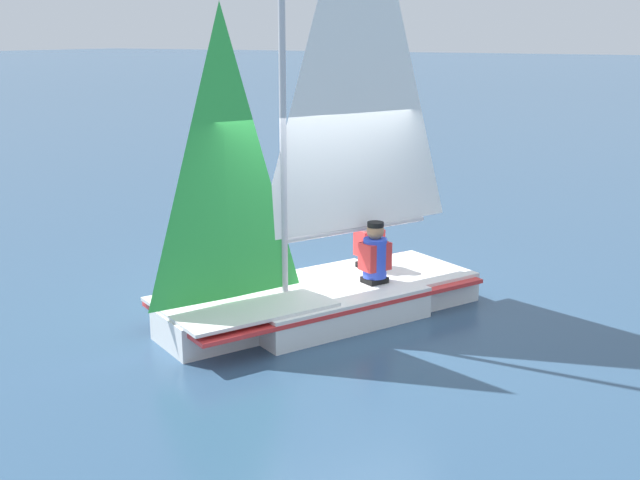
% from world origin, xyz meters
% --- Properties ---
extents(ground_plane, '(260.00, 260.00, 0.00)m').
position_xyz_m(ground_plane, '(0.00, 0.00, 0.00)').
color(ground_plane, '#2D4C6B').
extents(sailboat_main, '(4.33, 3.22, 5.82)m').
position_xyz_m(sailboat_main, '(0.03, -0.02, 0.82)').
color(sailboat_main, white).
rests_on(sailboat_main, ground_plane).
extents(sailor_helm, '(0.42, 0.40, 1.16)m').
position_xyz_m(sailor_helm, '(0.50, -0.51, 0.63)').
color(sailor_helm, black).
rests_on(sailor_helm, ground_plane).
extents(sailor_crew, '(0.42, 0.40, 1.16)m').
position_xyz_m(sailor_crew, '(1.07, -0.14, 0.62)').
color(sailor_crew, black).
rests_on(sailor_crew, ground_plane).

